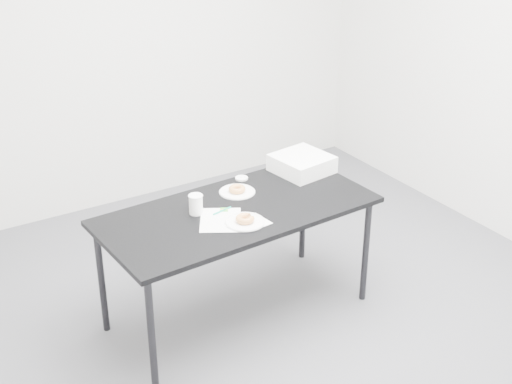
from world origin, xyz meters
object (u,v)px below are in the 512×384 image
table (237,217)px  donut_near (245,219)px  donut_far (237,189)px  pen (222,211)px  plate_far (237,192)px  plate_near (245,222)px  coffee_cup (196,204)px  scorecard (221,220)px  bakery_box (302,164)px

table → donut_near: (-0.05, -0.17, 0.08)m
table → donut_far: 0.23m
pen → plate_far: size_ratio=0.61×
table → plate_near: (-0.05, -0.17, 0.06)m
pen → coffee_cup: coffee_cup is taller
pen → donut_far: donut_far is taller
plate_far → plate_near: bearing=-113.9°
donut_far → scorecard: bearing=-135.1°
scorecard → pen: pen is taller
plate_near → table: bearing=73.5°
donut_near → pen: bearing=103.3°
pen → donut_near: 0.19m
plate_far → bakery_box: 0.51m
pen → plate_far: bearing=28.0°
coffee_cup → bakery_box: (0.84, 0.16, -0.00)m
scorecard → plate_far: (0.26, 0.26, 0.00)m
plate_far → donut_far: size_ratio=2.13×
coffee_cup → donut_far: bearing=18.6°
scorecard → plate_far: bearing=75.3°
scorecard → plate_near: (0.10, -0.10, 0.00)m
donut_far → plate_near: bearing=-113.9°
plate_near → bakery_box: bearing=31.3°
pen → donut_far: 0.26m
table → pen: (-0.09, 0.01, 0.06)m
plate_near → plate_far: bearing=66.1°
plate_near → plate_far: 0.39m
table → bakery_box: bakery_box is taller
scorecard → donut_near: size_ratio=2.71×
donut_near → donut_far: bearing=66.1°
bakery_box → scorecard: bearing=-166.1°
donut_near → donut_far: 0.39m
pen → plate_near: 0.19m
donut_near → coffee_cup: (-0.18, 0.24, 0.03)m
bakery_box → donut_near: bearing=-156.6°
donut_far → donut_near: bearing=-113.9°
coffee_cup → bakery_box: size_ratio=0.36×
plate_near → donut_near: (0.00, -0.00, 0.02)m
scorecard → bakery_box: 0.82m
scorecard → donut_far: size_ratio=2.80×
coffee_cup → plate_far: bearing=18.6°
table → donut_near: bearing=-109.5°
plate_near → donut_near: size_ratio=2.13×
donut_far → plate_far: bearing=0.0°
plate_far → coffee_cup: (-0.33, -0.11, 0.06)m
pen → plate_near: size_ratio=0.59×
pen → coffee_cup: (-0.13, 0.06, 0.05)m
coffee_cup → bakery_box: bearing=10.8°
donut_near → bakery_box: (0.66, 0.40, 0.03)m
donut_far → bakery_box: (0.51, 0.05, 0.03)m
scorecard → coffee_cup: (-0.08, 0.14, 0.06)m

